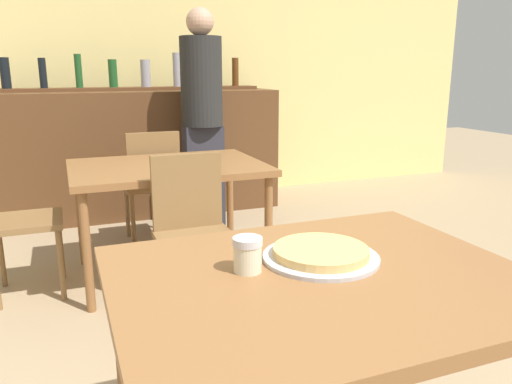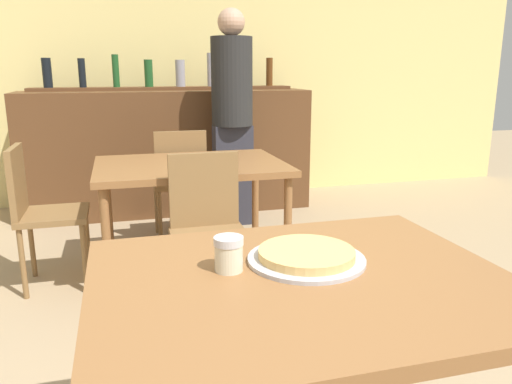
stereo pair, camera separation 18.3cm
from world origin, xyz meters
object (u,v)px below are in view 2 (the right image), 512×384
chair_far_side_back (180,177)px  cheese_shaker (229,254)px  person_standing (232,111)px  chair_far_side_front (208,223)px  chair_far_side_left (39,206)px  pizza_tray (306,256)px

chair_far_side_back → cheese_shaker: bearing=86.3°
chair_far_side_back → person_standing: person_standing is taller
chair_far_side_front → chair_far_side_back: size_ratio=1.00×
cheese_shaker → chair_far_side_back: bearing=86.3°
chair_far_side_front → chair_far_side_left: bearing=146.6°
pizza_tray → person_standing: bearing=81.4°
chair_far_side_back → chair_far_side_front: bearing=90.0°
chair_far_side_back → pizza_tray: size_ratio=2.57×
chair_far_side_front → person_standing: 1.70m
chair_far_side_left → pizza_tray: 2.13m
chair_far_side_back → chair_far_side_left: 1.10m
chair_far_side_front → pizza_tray: chair_far_side_front is taller
chair_far_side_left → cheese_shaker: (0.76, -1.88, 0.31)m
chair_far_side_left → person_standing: 1.77m
pizza_tray → chair_far_side_left: bearing=117.8°
chair_far_side_front → pizza_tray: bearing=-86.9°
chair_far_side_back → pizza_tray: 2.49m
chair_far_side_left → chair_far_side_back: bearing=-56.6°
cheese_shaker → person_standing: person_standing is taller
person_standing → chair_far_side_back: bearing=-144.8°
cheese_shaker → chair_far_side_left: bearing=112.0°
chair_far_side_back → chair_far_side_left: (-0.92, -0.61, 0.00)m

